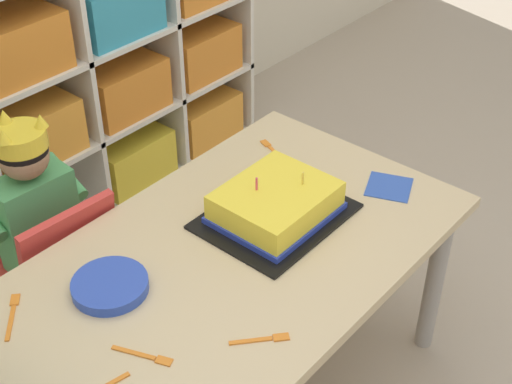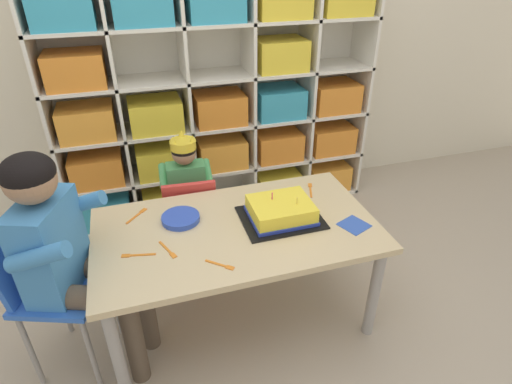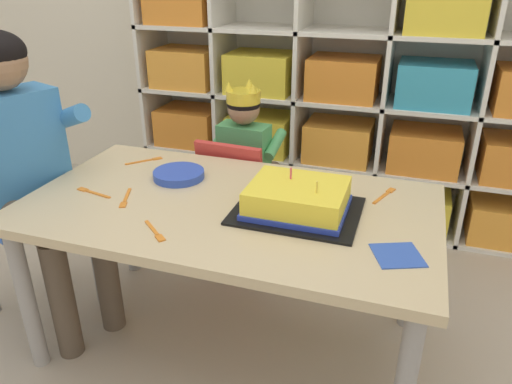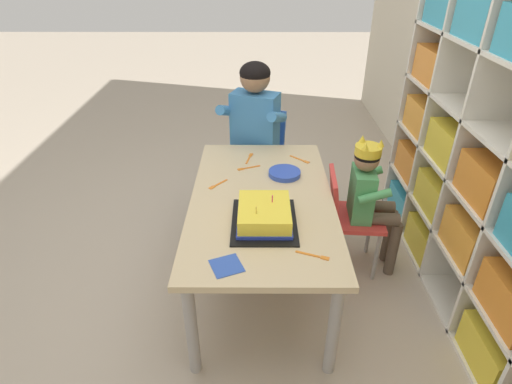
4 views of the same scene
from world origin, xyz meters
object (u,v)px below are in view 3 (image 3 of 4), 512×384
at_px(classroom_chair_adult_side, 21,201).
at_px(paper_plate_stack, 179,174).
at_px(fork_scattered_mid_table, 385,195).
at_px(activity_table, 229,221).
at_px(fork_near_cake_tray, 126,199).
at_px(classroom_chair_blue, 239,191).
at_px(fork_at_table_front_edge, 92,192).
at_px(birthday_cake_on_tray, 297,201).
at_px(fork_by_napkin, 146,160).
at_px(child_with_crown, 248,151).
at_px(adult_helper_seated, 25,155).
at_px(fork_beside_plate_stack, 155,232).

distance_m(classroom_chair_adult_side, paper_plate_stack, 0.61).
relative_size(paper_plate_stack, fork_scattered_mid_table, 1.28).
bearing_deg(activity_table, fork_near_cake_tray, -165.86).
relative_size(classroom_chair_blue, fork_scattered_mid_table, 4.36).
bearing_deg(fork_at_table_front_edge, birthday_cake_on_tray, 18.94).
relative_size(classroom_chair_adult_side, fork_by_napkin, 6.15).
bearing_deg(paper_plate_stack, activity_table, -28.47).
xyz_separation_m(activity_table, classroom_chair_adult_side, (-0.82, -0.02, -0.05)).
bearing_deg(birthday_cake_on_tray, classroom_chair_adult_side, -178.37).
bearing_deg(child_with_crown, fork_at_table_front_edge, 68.84).
relative_size(paper_plate_stack, fork_at_table_front_edge, 1.25).
relative_size(classroom_chair_blue, birthday_cake_on_tray, 1.62).
height_order(child_with_crown, fork_scattered_mid_table, child_with_crown).
bearing_deg(fork_by_napkin, birthday_cake_on_tray, 113.20).
bearing_deg(birthday_cake_on_tray, adult_helper_seated, -175.75).
height_order(activity_table, fork_by_napkin, fork_by_napkin).
bearing_deg(adult_helper_seated, fork_beside_plate_stack, -86.83).
distance_m(activity_table, paper_plate_stack, 0.28).
height_order(child_with_crown, fork_by_napkin, child_with_crown).
bearing_deg(fork_beside_plate_stack, paper_plate_stack, -32.37).
relative_size(activity_table, child_with_crown, 1.58).
relative_size(fork_beside_plate_stack, fork_scattered_mid_table, 0.78).
distance_m(classroom_chair_blue, fork_beside_plate_stack, 0.76).
bearing_deg(classroom_chair_blue, fork_beside_plate_stack, 95.75).
height_order(classroom_chair_adult_side, fork_beside_plate_stack, classroom_chair_adult_side).
bearing_deg(classroom_chair_blue, paper_plate_stack, 80.25).
bearing_deg(fork_by_napkin, classroom_chair_adult_side, -13.90).
bearing_deg(activity_table, fork_beside_plate_stack, -117.96).
relative_size(classroom_chair_adult_side, fork_scattered_mid_table, 5.07).
distance_m(fork_beside_plate_stack, fork_by_napkin, 0.57).
xyz_separation_m(classroom_chair_adult_side, fork_near_cake_tray, (0.50, -0.06, 0.12)).
distance_m(activity_table, classroom_chair_adult_side, 0.82).
relative_size(birthday_cake_on_tray, fork_by_napkin, 3.26).
distance_m(paper_plate_stack, fork_near_cake_tray, 0.23).
bearing_deg(fork_beside_plate_stack, child_with_crown, -48.01).
bearing_deg(adult_helper_seated, fork_by_napkin, -23.13).
distance_m(adult_helper_seated, fork_scattered_mid_table, 1.21).
height_order(fork_beside_plate_stack, fork_scattered_mid_table, same).
distance_m(classroom_chair_adult_side, adult_helper_seated, 0.24).
bearing_deg(classroom_chair_blue, adult_helper_seated, 48.41).
height_order(classroom_chair_blue, fork_by_napkin, classroom_chair_blue).
bearing_deg(activity_table, classroom_chair_adult_side, -178.56).
distance_m(adult_helper_seated, fork_by_napkin, 0.42).
distance_m(classroom_chair_adult_side, fork_beside_plate_stack, 0.74).
relative_size(child_with_crown, fork_beside_plate_stack, 7.53).
height_order(paper_plate_stack, fork_at_table_front_edge, paper_plate_stack).
bearing_deg(fork_scattered_mid_table, fork_near_cake_tray, -49.14).
height_order(fork_beside_plate_stack, fork_by_napkin, same).
height_order(fork_at_table_front_edge, fork_by_napkin, same).
height_order(activity_table, fork_at_table_front_edge, fork_at_table_front_edge).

